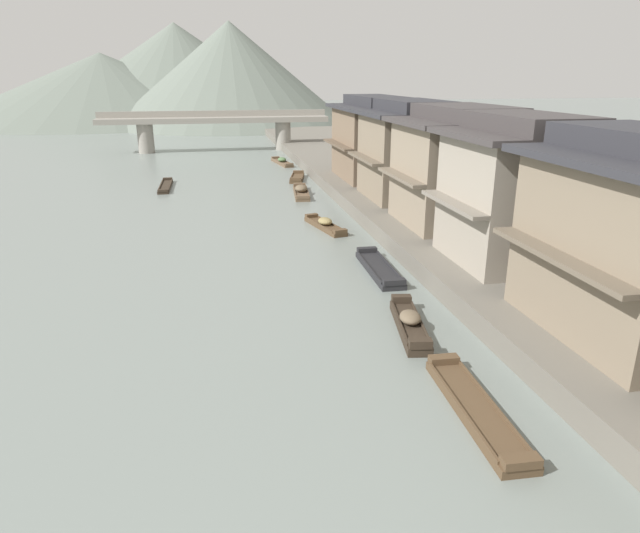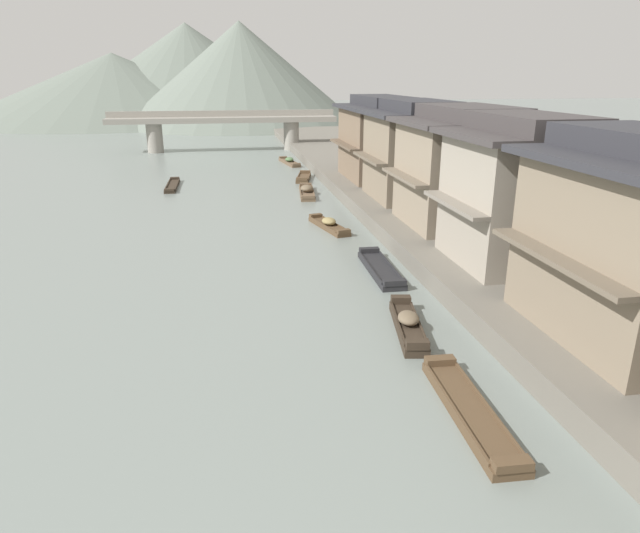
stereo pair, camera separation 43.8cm
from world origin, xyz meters
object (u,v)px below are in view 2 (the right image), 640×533
(house_waterfront_narrow, at_px, (465,168))
(boat_midriver_upstream, at_px, (304,178))
(boat_moored_nearest, at_px, (289,162))
(boat_upstream_distant, at_px, (408,325))
(house_waterfront_tall, at_px, (522,192))
(house_waterfront_far, at_px, (416,151))
(boat_crossing_west, at_px, (470,411))
(boat_moored_third, at_px, (172,186))
(boat_moored_second, at_px, (307,191))
(boat_moored_far, at_px, (381,269))
(stone_bridge, at_px, (224,125))
(boat_midriver_drifting, at_px, (329,225))
(house_waterfront_end, at_px, (381,139))

(house_waterfront_narrow, bearing_deg, boat_midriver_upstream, 106.32)
(boat_moored_nearest, distance_m, boat_midriver_upstream, 9.24)
(boat_upstream_distant, bearing_deg, house_waterfront_tall, 34.19)
(boat_upstream_distant, xyz_separation_m, house_waterfront_far, (6.26, 17.66, 3.61))
(boat_upstream_distant, distance_m, house_waterfront_far, 19.08)
(boat_moored_nearest, relative_size, house_waterfront_tall, 0.85)
(boat_crossing_west, xyz_separation_m, house_waterfront_narrow, (6.56, 15.89, 3.72))
(boat_moored_third, bearing_deg, house_waterfront_tall, -56.67)
(boat_moored_second, distance_m, boat_midriver_upstream, 6.30)
(boat_moored_third, relative_size, house_waterfront_tall, 0.86)
(boat_upstream_distant, bearing_deg, boat_moored_third, 109.17)
(boat_moored_third, distance_m, house_waterfront_far, 19.98)
(boat_upstream_distant, bearing_deg, boat_moored_far, 82.94)
(boat_moored_nearest, height_order, boat_moored_far, boat_moored_nearest)
(boat_upstream_distant, bearing_deg, stone_bridge, 96.14)
(boat_moored_far, distance_m, house_waterfront_far, 13.33)
(boat_moored_nearest, distance_m, boat_moored_third, 15.15)
(boat_crossing_west, xyz_separation_m, house_waterfront_tall, (6.20, 9.37, 3.73))
(boat_moored_far, relative_size, house_waterfront_narrow, 0.69)
(stone_bridge, bearing_deg, boat_moored_second, -78.26)
(house_waterfront_far, bearing_deg, boat_crossing_west, -105.43)
(boat_midriver_drifting, bearing_deg, boat_moored_second, 88.68)
(boat_moored_third, xyz_separation_m, boat_crossing_west, (9.92, -33.88, 0.03))
(boat_moored_third, xyz_separation_m, stone_bridge, (4.51, 22.16, 2.86))
(house_waterfront_tall, distance_m, stone_bridge, 48.11)
(boat_midriver_upstream, height_order, house_waterfront_tall, house_waterfront_tall)
(boat_moored_third, bearing_deg, boat_crossing_west, -73.67)
(boat_moored_far, xyz_separation_m, boat_crossing_west, (-0.81, -11.28, -0.01))
(boat_moored_far, relative_size, house_waterfront_end, 0.60)
(boat_moored_nearest, distance_m, house_waterfront_tall, 35.82)
(house_waterfront_tall, bearing_deg, boat_crossing_west, -123.48)
(boat_crossing_west, height_order, house_waterfront_end, house_waterfront_end)
(boat_moored_nearest, relative_size, boat_midriver_upstream, 1.34)
(boat_moored_far, height_order, house_waterfront_narrow, house_waterfront_narrow)
(boat_moored_nearest, distance_m, stone_bridge, 13.32)
(boat_upstream_distant, xyz_separation_m, boat_crossing_west, (-0.05, -5.19, -0.11))
(boat_moored_third, distance_m, stone_bridge, 22.79)
(house_waterfront_tall, distance_m, house_waterfront_far, 13.48)
(house_waterfront_tall, bearing_deg, house_waterfront_narrow, 86.80)
(house_waterfront_far, bearing_deg, boat_midriver_upstream, 113.53)
(house_waterfront_tall, height_order, stone_bridge, house_waterfront_tall)
(boat_moored_far, xyz_separation_m, house_waterfront_tall, (5.39, -1.92, 3.72))
(boat_upstream_distant, height_order, house_waterfront_end, house_waterfront_end)
(boat_moored_third, height_order, boat_moored_far, boat_moored_far)
(boat_moored_far, relative_size, house_waterfront_tall, 0.77)
(boat_moored_far, xyz_separation_m, boat_upstream_distant, (-0.75, -6.09, 0.10))
(boat_moored_second, bearing_deg, house_waterfront_tall, -73.04)
(boat_moored_far, xyz_separation_m, stone_bridge, (-6.22, 44.76, 2.82))
(boat_moored_far, xyz_separation_m, house_waterfront_far, (5.50, 11.56, 3.71))
(house_waterfront_tall, relative_size, house_waterfront_far, 0.94)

